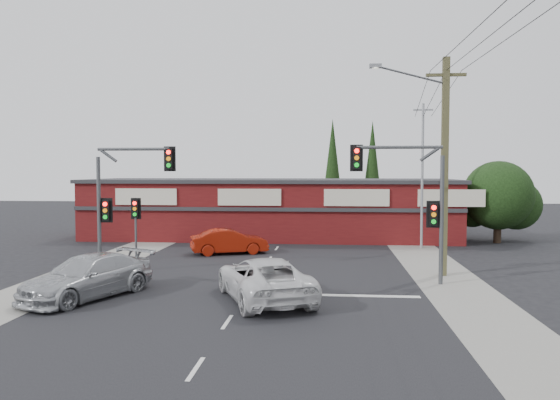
# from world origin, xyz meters

# --- Properties ---
(ground) EXTENTS (120.00, 120.00, 0.00)m
(ground) POSITION_xyz_m (0.00, 0.00, 0.00)
(ground) COLOR black
(ground) RESTS_ON ground
(road_strip) EXTENTS (14.00, 70.00, 0.01)m
(road_strip) POSITION_xyz_m (0.00, 5.00, 0.01)
(road_strip) COLOR black
(road_strip) RESTS_ON ground
(verge_left) EXTENTS (3.00, 70.00, 0.02)m
(verge_left) POSITION_xyz_m (-8.50, 5.00, 0.01)
(verge_left) COLOR gray
(verge_left) RESTS_ON ground
(verge_right) EXTENTS (3.00, 70.00, 0.02)m
(verge_right) POSITION_xyz_m (8.50, 5.00, 0.01)
(verge_right) COLOR gray
(verge_right) RESTS_ON ground
(stop_line) EXTENTS (6.50, 0.35, 0.01)m
(stop_line) POSITION_xyz_m (3.50, -1.50, 0.01)
(stop_line) COLOR silver
(stop_line) RESTS_ON ground
(white_suv) EXTENTS (4.67, 6.40, 1.62)m
(white_suv) POSITION_xyz_m (0.82, -2.49, 0.81)
(white_suv) COLOR silver
(white_suv) RESTS_ON ground
(silver_suv) EXTENTS (4.32, 6.02, 1.62)m
(silver_suv) POSITION_xyz_m (-5.94, -2.72, 0.81)
(silver_suv) COLOR #B0B3B5
(silver_suv) RESTS_ON ground
(red_sedan) EXTENTS (4.70, 2.97, 1.46)m
(red_sedan) POSITION_xyz_m (-2.55, 8.58, 0.73)
(red_sedan) COLOR maroon
(red_sedan) RESTS_ON ground
(lane_dashes) EXTENTS (0.12, 55.48, 0.01)m
(lane_dashes) POSITION_xyz_m (0.00, 8.94, 0.01)
(lane_dashes) COLOR silver
(lane_dashes) RESTS_ON ground
(shop_building) EXTENTS (27.30, 8.40, 4.22)m
(shop_building) POSITION_xyz_m (-0.99, 16.99, 2.13)
(shop_building) COLOR #4F0F11
(shop_building) RESTS_ON ground
(tree_cluster) EXTENTS (5.90, 5.10, 5.50)m
(tree_cluster) POSITION_xyz_m (14.69, 15.44, 2.90)
(tree_cluster) COLOR #2D2116
(tree_cluster) RESTS_ON ground
(conifer_near) EXTENTS (1.80, 1.80, 9.25)m
(conifer_near) POSITION_xyz_m (3.50, 24.00, 5.48)
(conifer_near) COLOR #2D2116
(conifer_near) RESTS_ON ground
(conifer_far) EXTENTS (1.80, 1.80, 9.25)m
(conifer_far) POSITION_xyz_m (7.00, 26.00, 5.48)
(conifer_far) COLOR #2D2116
(conifer_far) RESTS_ON ground
(traffic_mast_left) EXTENTS (3.77, 0.27, 5.97)m
(traffic_mast_left) POSITION_xyz_m (-6.43, 2.00, 3.93)
(traffic_mast_left) COLOR #47494C
(traffic_mast_left) RESTS_ON ground
(traffic_mast_right) EXTENTS (3.96, 0.27, 5.97)m
(traffic_mast_right) POSITION_xyz_m (6.86, 1.00, 3.95)
(traffic_mast_right) COLOR #47494C
(traffic_mast_right) RESTS_ON ground
(pedestal_signal) EXTENTS (0.55, 0.27, 3.38)m
(pedestal_signal) POSITION_xyz_m (-7.20, 6.01, 2.41)
(pedestal_signal) COLOR #47494C
(pedestal_signal) RESTS_ON ground
(utility_pole) EXTENTS (4.38, 0.59, 10.00)m
(utility_pole) POSITION_xyz_m (8.36, 2.99, 5.40)
(utility_pole) COLOR brown
(utility_pole) RESTS_ON ground
(steel_pole) EXTENTS (1.20, 0.16, 9.00)m
(steel_pole) POSITION_xyz_m (9.00, 12.00, 4.70)
(steel_pole) COLOR gray
(steel_pole) RESTS_ON ground
(power_lines) EXTENTS (2.01, 29.00, 1.22)m
(power_lines) POSITION_xyz_m (8.47, -2.47, 9.04)
(power_lines) COLOR black
(power_lines) RESTS_ON ground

